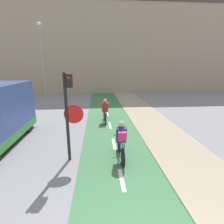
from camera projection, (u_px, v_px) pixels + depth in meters
building_row_background at (102, 49)px, 23.33m from camera, size 60.00×5.20×11.14m
traffic_light_pole at (69, 108)px, 5.95m from camera, size 0.67×0.25×3.13m
street_lamp_far at (42, 55)px, 16.41m from camera, size 0.36×0.36×7.20m
cyclist_near at (121, 141)px, 6.29m from camera, size 0.46×1.70×1.46m
cyclist_far at (105, 112)px, 10.61m from camera, size 0.46×1.66×1.44m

